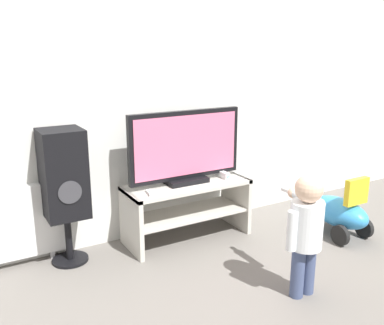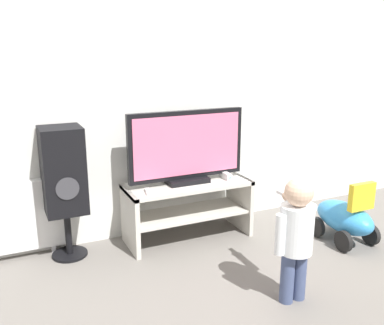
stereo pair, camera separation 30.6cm
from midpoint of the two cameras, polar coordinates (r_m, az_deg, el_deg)
name	(u,v)px [view 2 (the right image)]	position (r m, az deg, el deg)	size (l,w,h in m)	color
ground_plane	(199,247)	(3.52, 3.41, -11.29)	(16.00, 16.00, 0.00)	slate
wall_back	(173,80)	(3.61, -0.06, 10.90)	(10.00, 0.06, 2.60)	silver
tv_stand	(188,202)	(3.57, 1.90, -5.32)	(1.04, 0.42, 0.49)	beige
television	(187,148)	(3.45, 1.83, 1.95)	(0.99, 0.20, 0.60)	black
game_console	(225,175)	(3.65, 6.82, -1.72)	(0.04, 0.18, 0.06)	white
remote_primary	(148,192)	(3.27, -3.23, -3.93)	(0.06, 0.13, 0.03)	white
child	(296,230)	(2.77, 16.81, -8.61)	(0.31, 0.47, 0.82)	#3F4C72
speaker_tower	(63,173)	(3.25, -14.23, -1.45)	(0.30, 0.31, 1.01)	black
ride_on_toy	(345,217)	(3.82, 21.95, -6.85)	(0.33, 0.57, 0.55)	#338CD1
radiator	(7,219)	(3.43, -21.13, -7.04)	(0.89, 0.08, 0.60)	white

